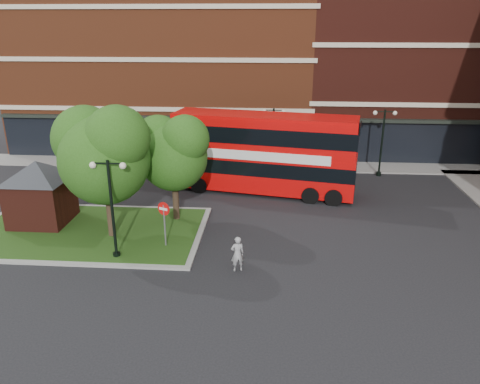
# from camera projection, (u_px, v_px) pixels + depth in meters

# --- Properties ---
(ground) EXTENTS (120.00, 120.00, 0.00)m
(ground) POSITION_uv_depth(u_px,v_px,m) (228.00, 264.00, 22.38)
(ground) COLOR black
(ground) RESTS_ON ground
(pavement_far) EXTENTS (44.00, 3.00, 0.12)m
(pavement_far) POSITION_uv_depth(u_px,v_px,m) (248.00, 165.00, 37.83)
(pavement_far) COLOR slate
(pavement_far) RESTS_ON ground
(terrace_far_left) EXTENTS (26.00, 12.00, 14.00)m
(terrace_far_left) POSITION_uv_depth(u_px,v_px,m) (166.00, 67.00, 43.04)
(terrace_far_left) COLOR brown
(terrace_far_left) RESTS_ON ground
(terrace_far_right) EXTENTS (18.00, 12.00, 16.00)m
(terrace_far_right) POSITION_uv_depth(u_px,v_px,m) (412.00, 57.00, 41.18)
(terrace_far_right) COLOR #471911
(terrace_far_right) RESTS_ON ground
(traffic_island) EXTENTS (12.60, 7.60, 0.15)m
(traffic_island) POSITION_uv_depth(u_px,v_px,m) (89.00, 231.00, 25.72)
(traffic_island) COLOR gray
(traffic_island) RESTS_ON ground
(kiosk) EXTENTS (6.51, 6.51, 3.60)m
(kiosk) POSITION_uv_depth(u_px,v_px,m) (39.00, 186.00, 26.10)
(kiosk) COLOR #471911
(kiosk) RESTS_ON traffic_island
(tree_island_west) EXTENTS (5.40, 4.71, 7.21)m
(tree_island_west) POSITION_uv_depth(u_px,v_px,m) (102.00, 151.00, 23.61)
(tree_island_west) COLOR #2D2116
(tree_island_west) RESTS_ON ground
(tree_island_east) EXTENTS (4.46, 3.90, 6.29)m
(tree_island_east) POSITION_uv_depth(u_px,v_px,m) (172.00, 150.00, 25.93)
(tree_island_east) COLOR #2D2116
(tree_island_east) RESTS_ON ground
(lamp_island) EXTENTS (1.72, 0.36, 5.00)m
(lamp_island) POSITION_uv_depth(u_px,v_px,m) (112.00, 205.00, 21.98)
(lamp_island) COLOR black
(lamp_island) RESTS_ON ground
(lamp_far_left) EXTENTS (1.72, 0.36, 5.00)m
(lamp_far_left) POSITION_uv_depth(u_px,v_px,m) (273.00, 137.00, 34.87)
(lamp_far_left) COLOR black
(lamp_far_left) RESTS_ON ground
(lamp_far_right) EXTENTS (1.72, 0.36, 5.00)m
(lamp_far_right) POSITION_uv_depth(u_px,v_px,m) (382.00, 139.00, 34.32)
(lamp_far_right) COLOR black
(lamp_far_right) RESTS_ON ground
(bus) EXTENTS (12.44, 5.05, 4.63)m
(bus) POSITION_uv_depth(u_px,v_px,m) (264.00, 148.00, 30.98)
(bus) COLOR red
(bus) RESTS_ON ground
(woman) EXTENTS (0.72, 0.57, 1.73)m
(woman) POSITION_uv_depth(u_px,v_px,m) (237.00, 254.00, 21.52)
(woman) COLOR gray
(woman) RESTS_ON ground
(car_silver) EXTENTS (4.51, 1.86, 1.53)m
(car_silver) POSITION_uv_depth(u_px,v_px,m) (210.00, 158.00, 37.13)
(car_silver) COLOR silver
(car_silver) RESTS_ON ground
(car_white) EXTENTS (4.48, 1.89, 1.44)m
(car_white) POSITION_uv_depth(u_px,v_px,m) (286.00, 159.00, 36.92)
(car_white) COLOR silver
(car_white) RESTS_ON ground
(no_entry_sign) EXTENTS (0.65, 0.34, 2.50)m
(no_entry_sign) POSITION_uv_depth(u_px,v_px,m) (164.00, 216.00, 23.41)
(no_entry_sign) COLOR slate
(no_entry_sign) RESTS_ON ground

